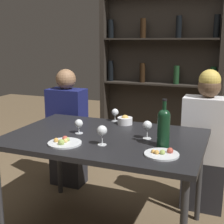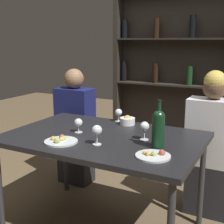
# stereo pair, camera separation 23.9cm
# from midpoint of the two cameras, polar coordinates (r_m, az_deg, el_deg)

# --- Properties ---
(dining_table) EXTENTS (1.43, 0.96, 0.78)m
(dining_table) POSITION_cam_midpoint_polar(r_m,az_deg,el_deg) (2.33, -4.27, -5.79)
(dining_table) COLOR black
(dining_table) RESTS_ON ground_plane
(wine_rack_wall) EXTENTS (1.49, 0.21, 2.29)m
(wine_rack_wall) POSITION_cam_midpoint_polar(r_m,az_deg,el_deg) (3.86, 7.04, 8.46)
(wine_rack_wall) COLOR #28231E
(wine_rack_wall) RESTS_ON ground_plane
(wine_bottle) EXTENTS (0.08, 0.08, 0.32)m
(wine_bottle) POSITION_cam_midpoint_polar(r_m,az_deg,el_deg) (2.04, 6.14, -2.62)
(wine_bottle) COLOR black
(wine_bottle) RESTS_ON dining_table
(wine_glass_0) EXTENTS (0.07, 0.07, 0.14)m
(wine_glass_0) POSITION_cam_midpoint_polar(r_m,az_deg,el_deg) (2.08, -5.14, -3.56)
(wine_glass_0) COLOR silver
(wine_glass_0) RESTS_ON dining_table
(wine_glass_1) EXTENTS (0.06, 0.06, 0.11)m
(wine_glass_1) POSITION_cam_midpoint_polar(r_m,az_deg,el_deg) (2.37, -8.99, -2.22)
(wine_glass_1) COLOR silver
(wine_glass_1) RESTS_ON dining_table
(wine_glass_2) EXTENTS (0.06, 0.06, 0.11)m
(wine_glass_2) POSITION_cam_midpoint_polar(r_m,az_deg,el_deg) (2.70, -1.97, -0.16)
(wine_glass_2) COLOR silver
(wine_glass_2) RESTS_ON dining_table
(wine_glass_3) EXTENTS (0.07, 0.07, 0.13)m
(wine_glass_3) POSITION_cam_midpoint_polar(r_m,az_deg,el_deg) (2.21, 3.41, -2.61)
(wine_glass_3) COLOR silver
(wine_glass_3) RESTS_ON dining_table
(food_plate_0) EXTENTS (0.21, 0.21, 0.04)m
(food_plate_0) POSITION_cam_midpoint_polar(r_m,az_deg,el_deg) (1.93, 5.61, -7.67)
(food_plate_0) COLOR silver
(food_plate_0) RESTS_ON dining_table
(food_plate_1) EXTENTS (0.23, 0.23, 0.05)m
(food_plate_1) POSITION_cam_midpoint_polar(r_m,az_deg,el_deg) (2.17, -11.90, -5.51)
(food_plate_1) COLOR silver
(food_plate_1) RESTS_ON dining_table
(snack_bowl) EXTENTS (0.13, 0.13, 0.08)m
(snack_bowl) POSITION_cam_midpoint_polar(r_m,az_deg,el_deg) (2.61, -0.23, -1.56)
(snack_bowl) COLOR white
(snack_bowl) RESTS_ON dining_table
(seated_person_left) EXTENTS (0.37, 0.22, 1.20)m
(seated_person_left) POSITION_cam_midpoint_polar(r_m,az_deg,el_deg) (3.22, -10.25, -3.52)
(seated_person_left) COLOR #26262B
(seated_person_left) RESTS_ON ground_plane
(seated_person_right) EXTENTS (0.40, 0.22, 1.24)m
(seated_person_right) POSITION_cam_midpoint_polar(r_m,az_deg,el_deg) (2.78, 14.35, -5.84)
(seated_person_right) COLOR #26262B
(seated_person_right) RESTS_ON ground_plane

